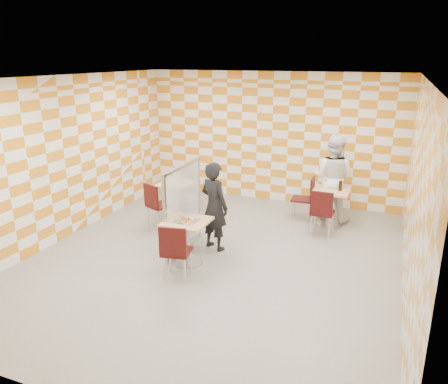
{
  "coord_description": "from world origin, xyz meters",
  "views": [
    {
      "loc": [
        2.65,
        -6.26,
        3.32
      ],
      "look_at": [
        0.1,
        0.2,
        1.15
      ],
      "focal_mm": 35.0,
      "sensor_mm": 36.0,
      "label": 1
    }
  ],
  "objects_px": {
    "second_table": "(330,201)",
    "chair_empty_far": "(190,184)",
    "chair_second_side": "(307,195)",
    "man_white": "(333,178)",
    "main_table": "(187,234)",
    "soda_bottle": "(340,186)",
    "chair_empty_near": "(156,202)",
    "man_dark": "(214,206)",
    "chair_second_front": "(322,210)",
    "chair_main_front": "(175,249)",
    "empty_table": "(176,194)",
    "sport_bottle": "(325,184)",
    "partition": "(183,207)"
  },
  "relations": [
    {
      "from": "chair_second_front",
      "to": "sport_bottle",
      "type": "distance_m",
      "value": 0.8
    },
    {
      "from": "partition",
      "to": "man_dark",
      "type": "relative_size",
      "value": 0.97
    },
    {
      "from": "chair_second_side",
      "to": "man_white",
      "type": "bearing_deg",
      "value": 30.77
    },
    {
      "from": "chair_main_front",
      "to": "man_white",
      "type": "relative_size",
      "value": 0.51
    },
    {
      "from": "chair_second_front",
      "to": "chair_empty_far",
      "type": "distance_m",
      "value": 3.13
    },
    {
      "from": "second_table",
      "to": "chair_second_front",
      "type": "distance_m",
      "value": 0.66
    },
    {
      "from": "chair_empty_near",
      "to": "man_white",
      "type": "relative_size",
      "value": 0.51
    },
    {
      "from": "chair_main_front",
      "to": "chair_second_front",
      "type": "relative_size",
      "value": 1.0
    },
    {
      "from": "chair_empty_near",
      "to": "chair_empty_far",
      "type": "height_order",
      "value": "same"
    },
    {
      "from": "man_white",
      "to": "man_dark",
      "type": "bearing_deg",
      "value": 65.51
    },
    {
      "from": "chair_empty_far",
      "to": "chair_second_front",
      "type": "bearing_deg",
      "value": -11.31
    },
    {
      "from": "chair_second_front",
      "to": "empty_table",
      "type": "bearing_deg",
      "value": -179.07
    },
    {
      "from": "chair_main_front",
      "to": "sport_bottle",
      "type": "xyz_separation_m",
      "value": [
        1.7,
        3.33,
        0.29
      ]
    },
    {
      "from": "empty_table",
      "to": "chair_empty_far",
      "type": "xyz_separation_m",
      "value": [
        0.0,
        0.66,
        0.04
      ]
    },
    {
      "from": "chair_second_side",
      "to": "chair_empty_near",
      "type": "height_order",
      "value": "same"
    },
    {
      "from": "second_table",
      "to": "man_white",
      "type": "distance_m",
      "value": 0.56
    },
    {
      "from": "empty_table",
      "to": "main_table",
      "type": "bearing_deg",
      "value": -57.83
    },
    {
      "from": "sport_bottle",
      "to": "soda_bottle",
      "type": "relative_size",
      "value": 0.87
    },
    {
      "from": "chair_empty_near",
      "to": "man_dark",
      "type": "height_order",
      "value": "man_dark"
    },
    {
      "from": "second_table",
      "to": "man_dark",
      "type": "xyz_separation_m",
      "value": [
        -1.75,
        -1.9,
        0.29
      ]
    },
    {
      "from": "chair_main_front",
      "to": "chair_empty_far",
      "type": "bearing_deg",
      "value": 112.13
    },
    {
      "from": "man_white",
      "to": "sport_bottle",
      "type": "bearing_deg",
      "value": 84.47
    },
    {
      "from": "soda_bottle",
      "to": "empty_table",
      "type": "bearing_deg",
      "value": -167.53
    },
    {
      "from": "chair_main_front",
      "to": "empty_table",
      "type": "bearing_deg",
      "value": 117.22
    },
    {
      "from": "man_dark",
      "to": "sport_bottle",
      "type": "height_order",
      "value": "man_dark"
    },
    {
      "from": "partition",
      "to": "man_dark",
      "type": "bearing_deg",
      "value": 23.87
    },
    {
      "from": "chair_second_front",
      "to": "partition",
      "type": "xyz_separation_m",
      "value": [
        -2.19,
        -1.46,
        0.25
      ]
    },
    {
      "from": "partition",
      "to": "chair_main_front",
      "type": "bearing_deg",
      "value": -69.69
    },
    {
      "from": "sport_bottle",
      "to": "man_white",
      "type": "bearing_deg",
      "value": 72.18
    },
    {
      "from": "chair_second_front",
      "to": "soda_bottle",
      "type": "height_order",
      "value": "soda_bottle"
    },
    {
      "from": "partition",
      "to": "sport_bottle",
      "type": "relative_size",
      "value": 7.75
    },
    {
      "from": "second_table",
      "to": "chair_empty_far",
      "type": "relative_size",
      "value": 0.81
    },
    {
      "from": "chair_empty_near",
      "to": "sport_bottle",
      "type": "bearing_deg",
      "value": 26.31
    },
    {
      "from": "second_table",
      "to": "partition",
      "type": "height_order",
      "value": "partition"
    },
    {
      "from": "man_white",
      "to": "partition",
      "type": "bearing_deg",
      "value": 60.95
    },
    {
      "from": "empty_table",
      "to": "chair_empty_far",
      "type": "bearing_deg",
      "value": 89.75
    },
    {
      "from": "chair_empty_far",
      "to": "soda_bottle",
      "type": "height_order",
      "value": "soda_bottle"
    },
    {
      "from": "chair_empty_far",
      "to": "sport_bottle",
      "type": "distance_m",
      "value": 3.01
    },
    {
      "from": "chair_second_side",
      "to": "chair_second_front",
      "type": "bearing_deg",
      "value": -60.1
    },
    {
      "from": "main_table",
      "to": "chair_empty_far",
      "type": "height_order",
      "value": "chair_empty_far"
    },
    {
      "from": "main_table",
      "to": "soda_bottle",
      "type": "relative_size",
      "value": 3.26
    },
    {
      "from": "chair_empty_near",
      "to": "soda_bottle",
      "type": "height_order",
      "value": "soda_bottle"
    },
    {
      "from": "sport_bottle",
      "to": "soda_bottle",
      "type": "bearing_deg",
      "value": -11.53
    },
    {
      "from": "man_white",
      "to": "chair_empty_far",
      "type": "bearing_deg",
      "value": 20.22
    },
    {
      "from": "chair_empty_near",
      "to": "partition",
      "type": "height_order",
      "value": "partition"
    },
    {
      "from": "main_table",
      "to": "empty_table",
      "type": "xyz_separation_m",
      "value": [
        -1.19,
        1.9,
        0.0
      ]
    },
    {
      "from": "chair_empty_near",
      "to": "main_table",
      "type": "bearing_deg",
      "value": -42.77
    },
    {
      "from": "main_table",
      "to": "partition",
      "type": "distance_m",
      "value": 0.64
    },
    {
      "from": "chair_second_side",
      "to": "chair_empty_near",
      "type": "bearing_deg",
      "value": -150.26
    },
    {
      "from": "chair_empty_far",
      "to": "man_white",
      "type": "xyz_separation_m",
      "value": [
        3.09,
        0.43,
        0.36
      ]
    }
  ]
}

